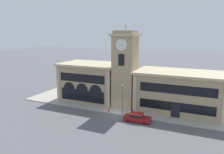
{
  "coord_description": "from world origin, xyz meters",
  "views": [
    {
      "loc": [
        14.91,
        -34.96,
        14.72
      ],
      "look_at": [
        -1.91,
        2.72,
        6.38
      ],
      "focal_mm": 35.0,
      "sensor_mm": 36.0,
      "label": 1
    }
  ],
  "objects_px": {
    "parked_car_near": "(137,117)",
    "bollard": "(132,112)",
    "street_lamp": "(123,95)",
    "fire_hydrant": "(109,110)"
  },
  "relations": [
    {
      "from": "parked_car_near",
      "to": "bollard",
      "type": "relative_size",
      "value": 4.32
    },
    {
      "from": "street_lamp",
      "to": "fire_hydrant",
      "type": "bearing_deg",
      "value": 179.81
    },
    {
      "from": "fire_hydrant",
      "to": "parked_car_near",
      "type": "bearing_deg",
      "value": -16.89
    },
    {
      "from": "bollard",
      "to": "parked_car_near",
      "type": "bearing_deg",
      "value": -54.14
    },
    {
      "from": "street_lamp",
      "to": "fire_hydrant",
      "type": "relative_size",
      "value": 6.44
    },
    {
      "from": "parked_car_near",
      "to": "bollard",
      "type": "height_order",
      "value": "parked_car_near"
    },
    {
      "from": "parked_car_near",
      "to": "street_lamp",
      "type": "xyz_separation_m",
      "value": [
        -3.36,
        1.84,
        3.1
      ]
    },
    {
      "from": "parked_car_near",
      "to": "street_lamp",
      "type": "bearing_deg",
      "value": 148.26
    },
    {
      "from": "bollard",
      "to": "fire_hydrant",
      "type": "bearing_deg",
      "value": -177.1
    },
    {
      "from": "parked_car_near",
      "to": "street_lamp",
      "type": "distance_m",
      "value": 4.93
    }
  ]
}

